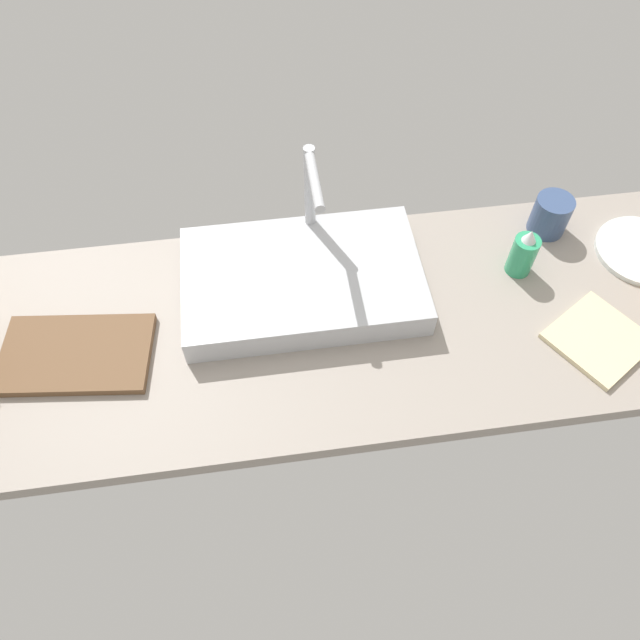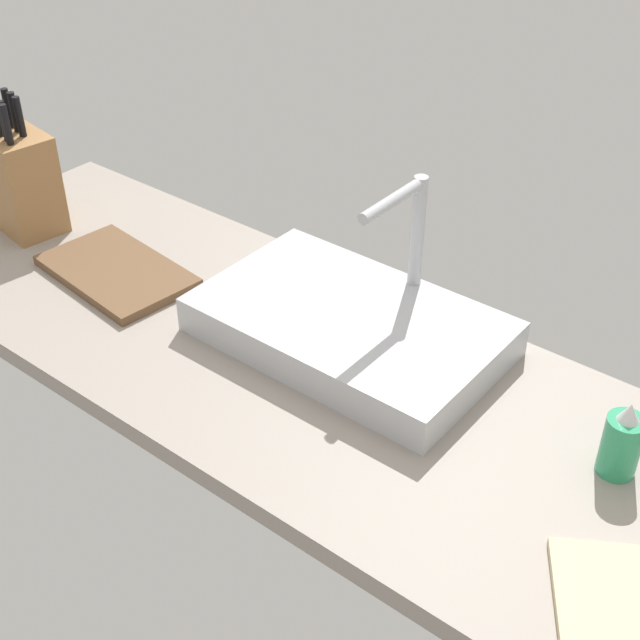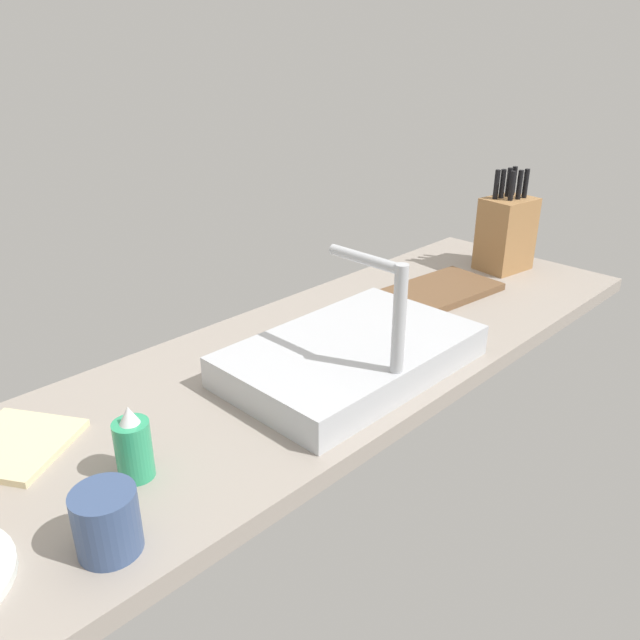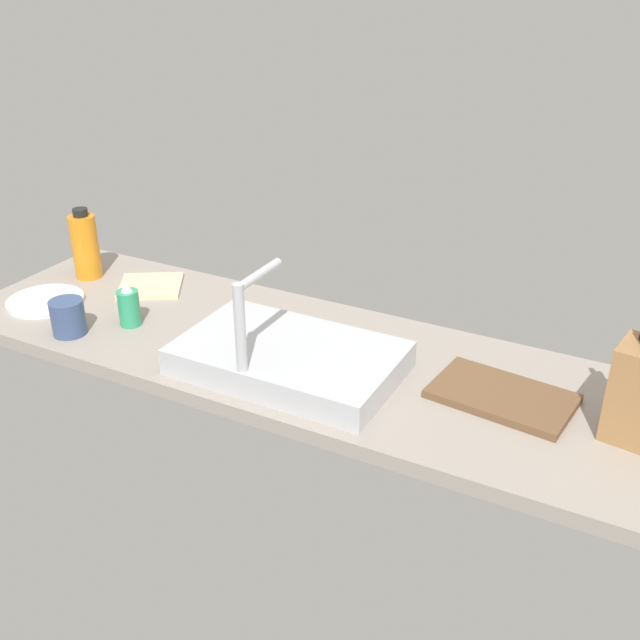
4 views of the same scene
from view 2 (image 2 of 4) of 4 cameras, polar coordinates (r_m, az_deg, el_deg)
The scene contains 7 objects.
countertop_slab at distance 144.37cm, azimuth 0.32°, elevation -4.01°, with size 186.67×56.44×3.50cm, color gray.
sink_basin at distance 148.28cm, azimuth 1.91°, elevation -0.41°, with size 50.45×31.27×6.42cm, color #B7BABF.
faucet at distance 147.60cm, azimuth 5.90°, elevation 5.27°, with size 5.50×17.18×26.72cm.
knife_block at distance 188.15cm, azimuth -18.85°, elevation 8.51°, with size 15.41×12.83×28.36cm.
cutting_board at distance 171.35cm, azimuth -13.04°, elevation 3.07°, with size 29.76×18.07×1.80cm, color brown.
soap_bottle at distance 130.10cm, azimuth 18.96°, elevation -7.55°, with size 5.56×5.56×12.31cm.
dish_towel at distance 117.58cm, azimuth 19.27°, elevation -16.76°, with size 17.38×16.77×1.20cm, color beige.
Camera 2 is at (69.03, -87.91, 93.13)cm, focal length 49.38 mm.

